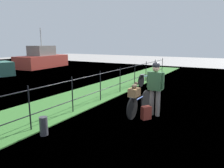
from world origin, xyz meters
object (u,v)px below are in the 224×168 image
(bicycle_main, at_px, (139,104))
(moored_boat_near, at_px, (42,59))
(terrier_dog, at_px, (135,86))
(mooring_bollard, at_px, (44,126))
(wooden_crate, at_px, (134,92))
(bicycle_parked, at_px, (145,79))
(cyclist_person, at_px, (155,84))
(backpack_on_paving, at_px, (146,113))

(bicycle_main, height_order, moored_boat_near, moored_boat_near)
(bicycle_main, relative_size, terrier_dog, 5.39)
(bicycle_main, bearing_deg, mooring_bollard, 151.04)
(bicycle_main, xyz_separation_m, wooden_crate, (-0.38, 0.01, 0.44))
(bicycle_main, height_order, terrier_dog, terrier_dog)
(bicycle_parked, bearing_deg, moored_boat_near, 74.49)
(terrier_dog, bearing_deg, bicycle_parked, 17.46)
(cyclist_person, xyz_separation_m, bicycle_parked, (4.33, 1.98, -0.66))
(terrier_dog, relative_size, mooring_bollard, 0.67)
(wooden_crate, xyz_separation_m, bicycle_parked, (4.87, 1.52, -0.46))
(bicycle_main, bearing_deg, terrier_dog, 178.94)
(terrier_dog, relative_size, bicycle_parked, 0.19)
(terrier_dog, bearing_deg, bicycle_main, -1.06)
(terrier_dog, relative_size, cyclist_person, 0.19)
(moored_boat_near, bearing_deg, cyclist_person, -119.07)
(mooring_bollard, bearing_deg, terrier_dog, -32.54)
(wooden_crate, relative_size, cyclist_person, 0.21)
(wooden_crate, relative_size, moored_boat_near, 0.07)
(mooring_bollard, bearing_deg, wooden_crate, -32.82)
(cyclist_person, relative_size, mooring_bollard, 3.58)
(backpack_on_paving, relative_size, moored_boat_near, 0.08)
(terrier_dog, height_order, backpack_on_paving, terrier_dog)
(wooden_crate, relative_size, mooring_bollard, 0.77)
(cyclist_person, bearing_deg, terrier_dog, 138.07)
(wooden_crate, xyz_separation_m, terrier_dog, (0.02, -0.00, 0.20))
(bicycle_main, bearing_deg, moored_boat_near, 59.58)
(bicycle_parked, bearing_deg, cyclist_person, -155.40)
(wooden_crate, height_order, terrier_dog, terrier_dog)
(terrier_dog, distance_m, mooring_bollard, 2.75)
(bicycle_parked, distance_m, moored_boat_near, 12.05)
(terrier_dog, height_order, bicycle_parked, terrier_dog)
(backpack_on_paving, distance_m, mooring_bollard, 2.90)
(terrier_dog, distance_m, bicycle_parked, 5.12)
(bicycle_main, distance_m, bicycle_parked, 4.75)
(bicycle_main, height_order, bicycle_parked, bicycle_main)
(terrier_dog, height_order, mooring_bollard, terrier_dog)
(terrier_dog, distance_m, backpack_on_paving, 0.88)
(bicycle_main, distance_m, cyclist_person, 0.81)
(terrier_dog, distance_m, cyclist_person, 0.69)
(mooring_bollard, xyz_separation_m, bicycle_parked, (7.08, 0.10, 0.11))
(wooden_crate, bearing_deg, mooring_bollard, 147.18)
(cyclist_person, height_order, backpack_on_paving, cyclist_person)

